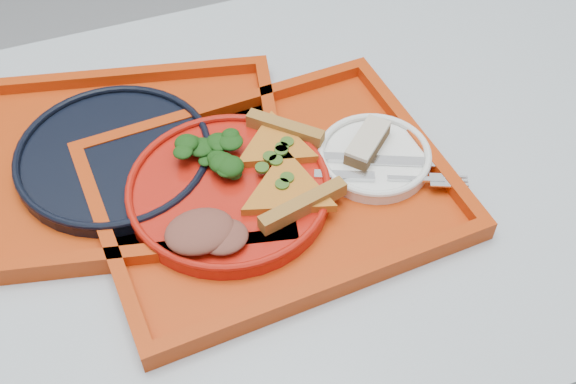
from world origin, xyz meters
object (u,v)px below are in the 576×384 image
object	(u,v)px
dinner_plate	(229,192)
dessert_bar	(368,143)
tray_far	(116,164)
tray_main	(272,194)
navy_plate	(114,157)

from	to	relation	value
dinner_plate	dessert_bar	size ratio (longest dim) A/B	3.17
dessert_bar	tray_far	bearing A→B (deg)	119.34
tray_far	dinner_plate	distance (m)	0.17
tray_main	dessert_bar	xyz separation A→B (m)	(0.14, 0.01, 0.03)
tray_main	navy_plate	world-z (taller)	navy_plate
tray_main	dinner_plate	world-z (taller)	dinner_plate
tray_far	dessert_bar	distance (m)	0.34
tray_far	dessert_bar	size ratio (longest dim) A/B	5.49
dinner_plate	navy_plate	xyz separation A→B (m)	(-0.13, 0.11, -0.00)
tray_main	navy_plate	bearing A→B (deg)	142.25
dinner_plate	navy_plate	size ratio (longest dim) A/B	1.00
tray_main	tray_far	xyz separation A→B (m)	(-0.18, 0.12, 0.00)
dinner_plate	navy_plate	world-z (taller)	dinner_plate
navy_plate	dessert_bar	xyz separation A→B (m)	(0.32, -0.11, 0.02)
tray_far	navy_plate	xyz separation A→B (m)	(-0.00, -0.00, 0.01)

